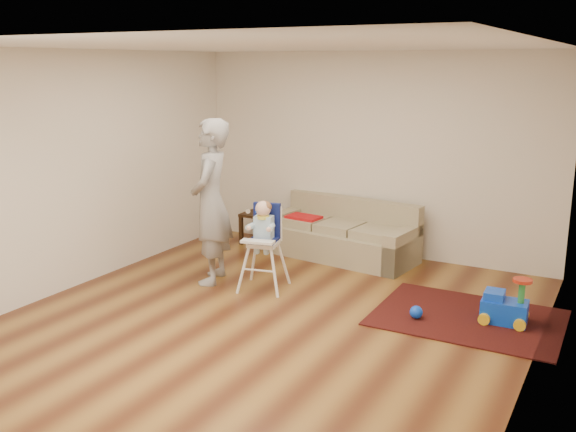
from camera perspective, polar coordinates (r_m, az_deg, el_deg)
The scene contains 9 objects.
ground at distance 6.63m, azimuth -1.68°, elevation -9.16°, with size 5.50×5.50×0.00m, color #4C2412.
room_envelope at distance 6.61m, azimuth 0.52°, elevation 7.62°, with size 5.04×5.52×2.72m.
sofa at distance 8.55m, azimuth 4.75°, elevation -1.23°, with size 2.07×1.05×0.77m.
side_table at distance 9.27m, azimuth -2.53°, elevation -1.05°, with size 0.45×0.45×0.45m, color black, non-canonical shape.
area_rug at distance 6.89m, azimuth 15.68°, elevation -8.69°, with size 1.84×1.38×0.01m, color black.
ride_on_toy at distance 6.78m, azimuth 18.75°, elevation -7.03°, with size 0.44×0.31×0.48m, color blue, non-canonical shape.
toy_ball at distance 6.71m, azimuth 11.33°, elevation -8.38°, with size 0.13×0.13×0.13m, color blue.
high_chair at distance 7.33m, azimuth -2.19°, elevation -2.74°, with size 0.58×0.58×1.05m.
adult at distance 7.52m, azimuth -6.86°, elevation 1.25°, with size 0.71×0.46×1.94m, color #969698.
Camera 1 is at (3.10, -5.27, 2.55)m, focal length 40.00 mm.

